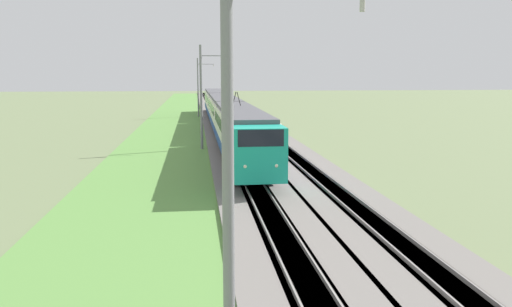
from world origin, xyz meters
TOP-DOWN VIEW (x-y plane):
  - ballast_main at (50.00, 0.00)m, footprint 240.00×4.40m
  - ballast_adjacent at (50.00, -4.19)m, footprint 240.00×4.40m
  - track_main at (50.00, 0.00)m, footprint 240.00×1.57m
  - track_adjacent at (50.00, -4.19)m, footprint 240.00×1.57m
  - grass_verge at (50.00, 6.08)m, footprint 240.00×8.07m
  - passenger_train at (53.85, 0.00)m, footprint 64.26×2.91m
  - catenary_mast_near at (5.93, 2.61)m, footprint 0.22×2.56m
  - catenary_mast_mid at (40.09, 2.61)m, footprint 0.22×2.56m
  - catenary_mast_far at (74.25, 2.61)m, footprint 0.22×2.56m

SIDE VIEW (x-z plane):
  - grass_verge at x=50.00m, z-range 0.00..0.12m
  - ballast_main at x=50.00m, z-range 0.00..0.30m
  - ballast_adjacent at x=50.00m, z-range 0.00..0.30m
  - track_main at x=50.00m, z-range -0.07..0.38m
  - track_adjacent at x=50.00m, z-range -0.07..0.38m
  - passenger_train at x=53.85m, z-range -0.16..5.01m
  - catenary_mast_near at x=5.93m, z-range 0.14..8.97m
  - catenary_mast_far at x=74.25m, z-range 0.14..9.10m
  - catenary_mast_mid at x=40.09m, z-range 0.14..9.10m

